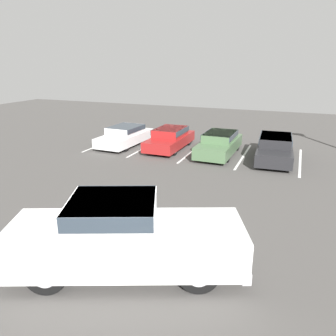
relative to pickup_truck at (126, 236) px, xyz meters
The scene contains 11 objects.
ground_plane 1.00m from the pickup_truck, behind, with size 60.00×60.00×0.00m, color #4C4947.
stall_stripe_a 13.99m from the pickup_truck, 124.01° to the left, with size 0.12×5.33×0.01m, color white.
stall_stripe_b 12.59m from the pickup_truck, 112.84° to the left, with size 0.12×5.33×0.01m, color white.
stall_stripe_c 11.77m from the pickup_truck, 99.50° to the left, with size 0.12×5.33×0.01m, color white.
stall_stripe_d 11.65m from the pickup_truck, 85.06° to the left, with size 0.12×5.33×0.01m, color white.
stall_stripe_e 12.26m from the pickup_truck, 71.21° to the left, with size 0.12×5.33×0.01m, color white.
pickup_truck is the anchor object (origin of this frame).
parked_sedan_a 12.99m from the pickup_truck, 118.98° to the left, with size 1.99×4.37×1.19m.
parked_sedan_b 12.08m from the pickup_truck, 106.30° to the left, with size 1.76×4.29×1.24m.
parked_sedan_c 11.45m from the pickup_truck, 91.80° to the left, with size 1.81×4.48×1.24m.
parked_sedan_d 11.86m from the pickup_truck, 77.31° to the left, with size 2.03×4.86×1.27m.
Camera 1 is at (3.88, -6.15, 5.01)m, focal length 35.00 mm.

